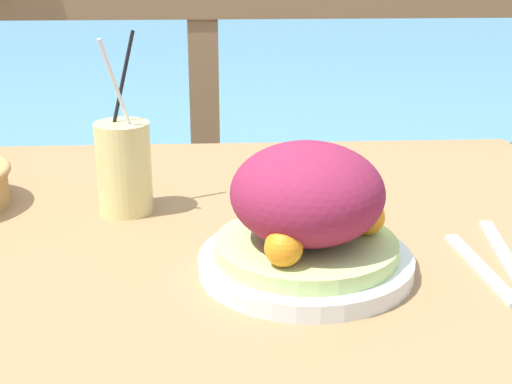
{
  "coord_description": "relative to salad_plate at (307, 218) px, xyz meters",
  "views": [
    {
      "loc": [
        0.03,
        -0.85,
        1.08
      ],
      "look_at": [
        0.08,
        -0.02,
        0.79
      ],
      "focal_mm": 50.0,
      "sensor_mm": 36.0,
      "label": 1
    }
  ],
  "objects": [
    {
      "name": "railing_fence",
      "position": [
        -0.13,
        0.97,
        -0.04
      ],
      "size": [
        2.8,
        0.08,
        1.0
      ],
      "color": "brown",
      "rests_on": "ground_plane"
    },
    {
      "name": "fork",
      "position": [
        0.2,
        -0.01,
        -0.06
      ],
      "size": [
        0.03,
        0.18,
        0.0
      ],
      "color": "silver",
      "rests_on": "patio_table"
    },
    {
      "name": "patio_table",
      "position": [
        -0.13,
        0.12,
        -0.16
      ],
      "size": [
        1.13,
        0.84,
        0.73
      ],
      "color": "#997047",
      "rests_on": "ground_plane"
    },
    {
      "name": "drink_glass",
      "position": [
        -0.22,
        0.2,
        -0.0
      ],
      "size": [
        0.07,
        0.08,
        0.24
      ],
      "color": "#DBCC7F",
      "rests_on": "patio_table"
    },
    {
      "name": "sea_backdrop",
      "position": [
        -0.13,
        3.47,
        -0.56
      ],
      "size": [
        12.0,
        4.0,
        0.46
      ],
      "color": "#568EA8",
      "rests_on": "ground_plane"
    },
    {
      "name": "knife",
      "position": [
        0.24,
        0.04,
        -0.06
      ],
      "size": [
        0.04,
        0.18,
        0.0
      ],
      "color": "silver",
      "rests_on": "patio_table"
    },
    {
      "name": "salad_plate",
      "position": [
        0.0,
        0.0,
        0.0
      ],
      "size": [
        0.24,
        0.24,
        0.15
      ],
      "color": "silver",
      "rests_on": "patio_table"
    }
  ]
}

